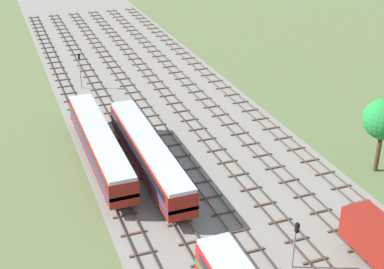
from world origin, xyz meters
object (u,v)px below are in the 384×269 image
(passenger_coach_left_mid, at_px, (148,152))
(passenger_coach_far_left_midfar, at_px, (99,143))
(signal_post_nearest, at_px, (295,239))
(signal_post_near, at_px, (80,66))

(passenger_coach_left_mid, height_order, passenger_coach_far_left_midfar, same)
(signal_post_nearest, bearing_deg, passenger_coach_left_mid, 109.24)
(passenger_coach_far_left_midfar, relative_size, signal_post_near, 4.02)
(passenger_coach_far_left_midfar, distance_m, signal_post_near, 23.90)
(passenger_coach_left_mid, height_order, signal_post_near, signal_post_near)
(passenger_coach_left_mid, bearing_deg, passenger_coach_far_left_midfar, 138.65)
(passenger_coach_left_mid, height_order, signal_post_nearest, signal_post_nearest)
(signal_post_nearest, bearing_deg, passenger_coach_far_left_midfar, 115.78)
(signal_post_near, bearing_deg, signal_post_nearest, -79.30)
(passenger_coach_left_mid, relative_size, signal_post_near, 4.02)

